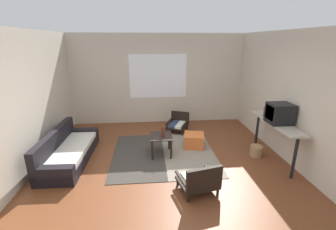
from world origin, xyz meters
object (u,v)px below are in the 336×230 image
Objects in this scene: couch at (68,152)px; armchair_striped_foreground at (199,180)px; armchair_by_window at (178,123)px; clay_vase at (269,112)px; crt_television at (280,113)px; coffee_table at (161,140)px; wicker_basket at (256,151)px; console_shelf at (275,126)px; glass_bottle at (163,132)px; ottoman_orange at (194,140)px.

armchair_striped_foreground is at bearing -28.01° from couch.
couch is 2.55× the size of armchair_by_window.
clay_vase is at bearing -41.15° from armchair_by_window.
crt_television is (1.81, -1.98, 0.85)m from armchair_by_window.
coffee_table reaches higher than wicker_basket.
crt_television reaches higher than clay_vase.
console_shelf reaches higher than glass_bottle.
ottoman_orange is 1.82× the size of glass_bottle.
console_shelf reaches higher than armchair_striped_foreground.
glass_bottle reaches higher than couch.
armchair_by_window is 1.09× the size of armchair_striped_foreground.
clay_vase reaches higher than glass_bottle.
wicker_basket is at bearing 37.50° from armchair_striped_foreground.
glass_bottle is at bearing 109.72° from armchair_striped_foreground.
crt_television is 1.40× the size of clay_vase.
ottoman_orange is at bearing 164.14° from clay_vase.
coffee_table is at bearing 110.64° from armchair_striped_foreground.
armchair_by_window is 1.77× the size of crt_television.
console_shelf is 0.39m from clay_vase.
wicker_basket is at bearing 138.03° from crt_television.
armchair_by_window is at bearing 31.22° from couch.
glass_bottle reaches higher than armchair_striped_foreground.
console_shelf is 6.12× the size of wicker_basket.
clay_vase reaches higher than armchair_by_window.
glass_bottle is (-2.35, 0.40, -0.20)m from console_shelf.
ottoman_orange is 0.29× the size of console_shelf.
armchair_by_window is 2.32m from wicker_basket.
armchair_striped_foreground is (-0.03, -2.94, 0.03)m from armchair_by_window.
console_shelf is at bearing -46.31° from armchair_by_window.
armchair_by_window is 2.94m from armchair_striped_foreground.
glass_bottle is at bearing -155.01° from ottoman_orange.
clay_vase reaches higher than coffee_table.
glass_bottle is (2.05, 0.07, 0.35)m from couch.
armchair_by_window is 1.70× the size of ottoman_orange.
ottoman_orange is 1.46× the size of clay_vase.
couch is 4.45m from console_shelf.
coffee_table is at bearing -157.69° from ottoman_orange.
crt_television is at bearing -41.97° from wicker_basket.
coffee_table is at bearing 2.92° from couch.
glass_bottle reaches higher than coffee_table.
coffee_table is 2.15m from wicker_basket.
coffee_table is 0.33× the size of console_shelf.
console_shelf is 5.05× the size of clay_vase.
armchair_striped_foreground is 1.83m from ottoman_orange.
ottoman_orange reaches higher than wicker_basket.
armchair_striped_foreground is (2.57, -1.37, 0.04)m from couch.
armchair_striped_foreground is at bearing -152.39° from crt_television.
crt_television is at bearing -12.05° from coffee_table.
console_shelf reaches higher than wicker_basket.
glass_bottle is at bearing 178.01° from clay_vase.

